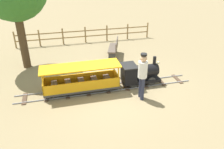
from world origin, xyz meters
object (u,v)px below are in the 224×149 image
(passenger_car, at_px, (81,81))
(conductor_person, at_px, (143,73))
(locomotive, at_px, (139,73))
(park_bench, at_px, (114,48))

(passenger_car, bearing_deg, conductor_person, 64.67)
(locomotive, distance_m, park_bench, 2.90)
(conductor_person, xyz_separation_m, park_bench, (-3.79, 0.05, -0.54))
(locomotive, relative_size, conductor_person, 0.89)
(passenger_car, relative_size, conductor_person, 1.67)
(conductor_person, bearing_deg, park_bench, 179.18)
(passenger_car, relative_size, park_bench, 1.99)
(passenger_car, bearing_deg, locomotive, 90.00)
(passenger_car, height_order, park_bench, passenger_car)
(passenger_car, distance_m, park_bench, 3.48)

